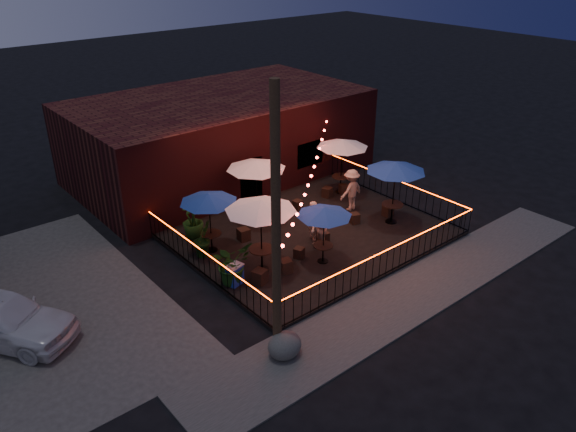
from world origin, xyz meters
The scene contains 36 objects.
ground centered at (0.00, 0.00, 0.00)m, with size 110.00×110.00×0.00m, color black.
patio centered at (0.00, 2.00, 0.07)m, with size 10.00×8.00×0.15m, color black.
sidewalk centered at (0.00, -3.25, 0.03)m, with size 18.00×2.50×0.05m, color #3C3A38.
brick_building centered at (1.00, 9.99, 2.00)m, with size 14.00×8.00×4.00m.
utility_pole centered at (-5.40, -2.60, 4.00)m, with size 0.26×0.26×8.00m, color #382517.
fence_front centered at (0.00, -2.00, 0.66)m, with size 10.00×0.04×1.04m.
fence_left centered at (-5.00, 2.00, 0.66)m, with size 0.04×8.00×1.04m.
fence_right centered at (5.00, 2.00, 0.66)m, with size 0.04×8.00×1.04m.
festoon_lights centered at (-1.01, 1.70, 2.52)m, with size 10.02×8.72×1.32m.
cafe_table_0 centered at (-3.17, 1.08, 2.68)m, with size 2.52×2.52×2.77m.
cafe_table_1 centered at (-3.80, 3.41, 2.32)m, with size 2.64×2.64×2.38m.
cafe_table_2 centered at (-1.10, 0.10, 2.17)m, with size 2.39×2.39×2.21m.
cafe_table_3 centered at (-0.90, 4.38, 2.61)m, with size 3.12×3.12×2.70m.
cafe_table_4 centered at (3.29, 0.62, 2.60)m, with size 3.13×3.13×2.69m.
cafe_table_5 centered at (3.80, 4.18, 2.52)m, with size 2.81×2.81×2.60m.
bistro_chair_0 centered at (-3.75, 0.43, 0.40)m, with size 0.43×0.43×0.51m, color black.
bistro_chair_1 centered at (-2.61, 0.42, 0.39)m, with size 0.41×0.41×0.49m, color black.
bistro_chair_2 centered at (-4.26, 3.66, 0.35)m, with size 0.34×0.34×0.40m, color black.
bistro_chair_3 centered at (-2.40, 3.29, 0.40)m, with size 0.42×0.42×0.50m, color black.
bistro_chair_4 centered at (-1.59, 0.87, 0.35)m, with size 0.34×0.34×0.40m, color black.
bistro_chair_5 centered at (-0.14, 1.12, 0.39)m, with size 0.40×0.40×0.47m, color black.
bistro_chair_6 centered at (-0.82, 4.18, 0.36)m, with size 0.35×0.35×0.41m, color black.
bistro_chair_7 centered at (1.05, 4.06, 0.36)m, with size 0.35×0.35×0.42m, color black.
bistro_chair_8 centered at (2.04, 1.54, 0.37)m, with size 0.37×0.37×0.43m, color black.
bistro_chair_9 centered at (3.63, 1.11, 0.38)m, with size 0.39×0.39×0.46m, color black.
bistro_chair_10 centered at (2.94, 4.16, 0.38)m, with size 0.39×0.39×0.46m, color black.
bistro_chair_11 centered at (3.78, 3.93, 0.38)m, with size 0.39×0.39×0.47m, color black.
patron_a centered at (-0.22, 1.60, 0.97)m, with size 0.60×0.39×1.64m, color tan.
patron_b centered at (-0.53, 0.91, 0.93)m, with size 0.76×0.59×1.56m, color #D3AD90.
patron_c centered at (2.84, 2.57, 1.08)m, with size 1.20×0.69×1.86m, color #D49E8B.
potted_shrub_a centered at (-4.44, 1.10, 0.90)m, with size 1.34×1.16×1.49m, color #1A3D0E.
potted_shrub_b centered at (-4.22, 3.31, 0.86)m, with size 0.78×0.63×1.41m, color #123C0F.
potted_shrub_c centered at (-3.76, 4.80, 0.91)m, with size 0.85×0.85×1.51m, color #103E0F.
cooler centered at (-4.45, 0.92, 0.53)m, with size 0.65×0.54×0.76m.
boulder centered at (-5.37, -2.90, 0.38)m, with size 0.97×0.82×0.75m, color #4A4A45.
car_white centered at (-11.37, 3.08, 0.77)m, with size 1.83×4.54×1.55m, color silver.
Camera 1 is at (-13.42, -12.78, 10.94)m, focal length 35.00 mm.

